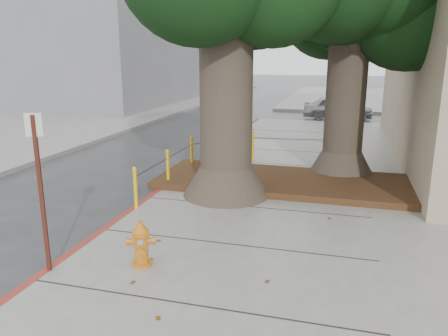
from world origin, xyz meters
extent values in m
plane|color=#28282B|center=(0.00, 0.00, 0.00)|extent=(140.00, 140.00, 0.00)
cube|color=slate|center=(6.00, 30.00, 0.07)|extent=(16.00, 20.00, 0.15)
cube|color=maroon|center=(-2.00, 2.50, 0.07)|extent=(0.14, 26.00, 0.16)
cube|color=black|center=(0.90, 3.90, 0.23)|extent=(6.40, 2.60, 0.16)
cube|color=slate|center=(-15.00, 22.00, 6.00)|extent=(12.00, 16.00, 12.00)
cube|color=silver|center=(-17.00, 45.00, 7.50)|extent=(12.00, 18.00, 15.00)
cone|color=#4C3F33|center=(-0.30, 2.70, 0.50)|extent=(2.04, 2.04, 0.70)
cylinder|color=#4C3F33|center=(-0.30, 2.70, 2.53)|extent=(1.20, 1.20, 4.22)
cone|color=#4C3F33|center=(2.30, 5.20, 0.50)|extent=(1.77, 1.77, 0.70)
cylinder|color=#4C3F33|center=(2.30, 5.20, 2.32)|extent=(1.04, 1.04, 3.84)
cylinder|color=#EEB20D|center=(-1.90, 1.20, 0.60)|extent=(0.08, 0.08, 0.90)
sphere|color=#EEB20D|center=(-1.90, 1.20, 1.05)|extent=(0.09, 0.09, 0.09)
cylinder|color=#EEB20D|center=(-1.90, 3.00, 0.60)|extent=(0.08, 0.08, 0.90)
sphere|color=#EEB20D|center=(-1.90, 3.00, 1.05)|extent=(0.09, 0.09, 0.09)
cylinder|color=#EEB20D|center=(-1.90, 4.80, 0.60)|extent=(0.08, 0.08, 0.90)
sphere|color=#EEB20D|center=(-1.90, 4.80, 1.05)|extent=(0.09, 0.09, 0.09)
cylinder|color=#EEB20D|center=(-0.40, 6.30, 0.60)|extent=(0.08, 0.08, 0.90)
sphere|color=#EEB20D|center=(-0.40, 6.30, 1.05)|extent=(0.09, 0.09, 0.09)
cylinder|color=#EEB20D|center=(1.80, 6.50, 0.60)|extent=(0.08, 0.08, 0.90)
sphere|color=#EEB20D|center=(1.80, 6.50, 1.05)|extent=(0.09, 0.09, 0.09)
cylinder|color=black|center=(-1.90, 2.10, 0.87)|extent=(0.02, 1.80, 0.02)
cylinder|color=black|center=(-1.90, 3.90, 0.87)|extent=(0.02, 1.80, 0.02)
cylinder|color=black|center=(-1.15, 5.55, 0.87)|extent=(1.51, 1.51, 0.02)
cylinder|color=black|center=(0.70, 6.40, 0.87)|extent=(2.20, 0.22, 0.02)
cylinder|color=orange|center=(-0.64, -1.14, 0.18)|extent=(0.41, 0.41, 0.06)
cylinder|color=orange|center=(-0.64, -1.14, 0.44)|extent=(0.28, 0.28, 0.49)
cylinder|color=orange|center=(-0.64, -1.14, 0.70)|extent=(0.37, 0.37, 0.07)
cone|color=orange|center=(-0.64, -1.14, 0.79)|extent=(0.35, 0.35, 0.14)
cylinder|color=orange|center=(-0.64, -1.14, 0.88)|extent=(0.07, 0.07, 0.05)
cylinder|color=orange|center=(-0.76, -1.19, 0.56)|extent=(0.16, 0.14, 0.09)
cylinder|color=orange|center=(-0.53, -1.09, 0.56)|extent=(0.16, 0.14, 0.09)
cylinder|color=orange|center=(-0.60, -1.25, 0.44)|extent=(0.17, 0.18, 0.13)
cube|color=#5999D8|center=(-0.60, -1.24, 0.58)|extent=(0.06, 0.03, 0.07)
cube|color=#471911|center=(-1.95, -1.67, 1.36)|extent=(0.08, 0.08, 2.41)
cube|color=silver|center=(-1.95, -1.67, 2.42)|extent=(0.23, 0.11, 0.34)
imported|color=#A7A7AC|center=(1.94, 17.34, 0.62)|extent=(3.79, 1.83, 1.25)
imported|color=black|center=(-10.63, 19.25, 0.60)|extent=(1.98, 4.27, 1.21)
camera|label=1|loc=(2.29, -6.87, 3.38)|focal=35.00mm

